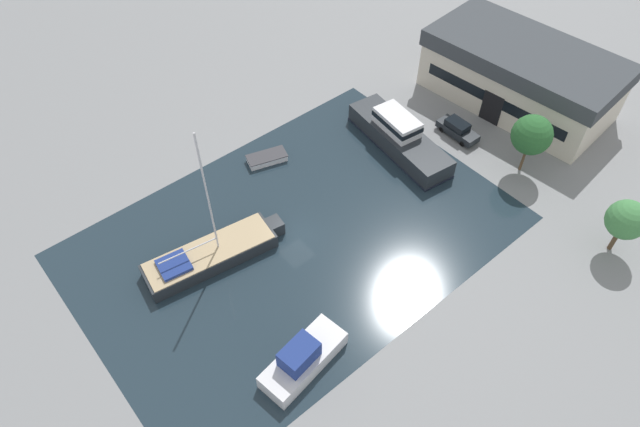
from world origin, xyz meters
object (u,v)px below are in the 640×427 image
Objects in this scene: warehouse_building at (521,75)px; cabin_boat at (303,359)px; quay_tree_by_water at (627,220)px; sailboat_moored at (212,254)px; motor_cruiser at (399,136)px; small_dinghy at (267,158)px; parked_car at (458,129)px; quay_tree_near_building at (532,135)px.

warehouse_building is 2.82× the size of cabin_boat.
sailboat_moored reaches higher than quay_tree_by_water.
cabin_boat is (12.58, -22.64, -0.29)m from motor_cruiser.
quay_tree_by_water reaches higher than small_dinghy.
parked_car is at bearing -96.42° from warehouse_building.
parked_car is 6.52m from motor_cruiser.
cabin_boat is at bearing 7.14° from sailboat_moored.
motor_cruiser is at bearing -103.89° from small_dinghy.
quay_tree_near_building is at bearing -54.62° from warehouse_building.
warehouse_building reaches higher than quay_tree_near_building.
sailboat_moored is at bearing -128.10° from quay_tree_by_water.
warehouse_building is 1.51× the size of sailboat_moored.
small_dinghy is (-6.90, 10.86, -0.40)m from sailboat_moored.
warehouse_building is at bearing 150.13° from quay_tree_by_water.
sailboat_moored is 1.87× the size of cabin_boat.
quay_tree_near_building is 0.48× the size of motor_cruiser.
warehouse_building reaches higher than motor_cruiser.
sailboat_moored is (-10.08, -29.12, -3.65)m from quay_tree_near_building.
quay_tree_by_water is at bearing -133.13° from small_dinghy.
parked_car is 0.35× the size of motor_cruiser.
parked_car is 19.86m from small_dinghy.
cabin_boat is at bearing 167.13° from small_dinghy.
motor_cruiser is at bearing -167.62° from quay_tree_by_water.
warehouse_building is at bearing -3.63° from motor_cruiser.
parked_car is 1.08× the size of small_dinghy.
sailboat_moored is at bearing -99.67° from warehouse_building.
quay_tree_by_water is 18.71m from parked_car.
quay_tree_near_building is 1.36× the size of parked_car.
cabin_boat is at bearing -143.53° from motor_cruiser.
sailboat_moored reaches higher than parked_car.
cabin_boat reaches higher than small_dinghy.
quay_tree_near_building is 1.48× the size of small_dinghy.
parked_car is at bearing -17.71° from motor_cruiser.
quay_tree_near_building is 8.23m from parked_car.
cabin_boat is (19.44, -11.16, 0.69)m from small_dinghy.
sailboat_moored is (-2.72, -28.23, -0.09)m from parked_car.
quay_tree_near_building is 12.56m from motor_cruiser.
small_dinghy is at bearing 141.46° from cabin_boat.
motor_cruiser is (-10.12, -6.78, -3.08)m from quay_tree_near_building.
quay_tree_near_building is at bearing -115.95° from small_dinghy.
parked_car is 0.34× the size of sailboat_moored.
warehouse_building reaches higher than small_dinghy.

